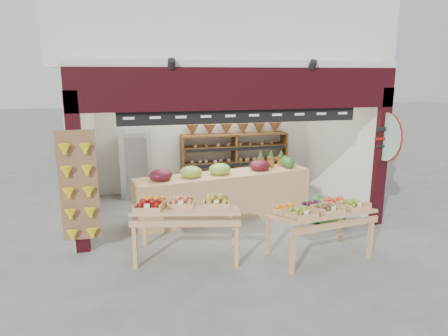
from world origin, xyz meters
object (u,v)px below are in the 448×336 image
display_table_right (320,211)px  watermelon_pile (326,213)px  mid_counter (224,193)px  refrigerator (136,165)px  back_shelving (234,147)px  display_table_left (180,208)px  cardboard_stack (177,200)px

display_table_right → watermelon_pile: (0.84, 1.35, -0.57)m
mid_counter → display_table_right: 2.43m
refrigerator → mid_counter: bearing=-31.3°
back_shelving → display_table_left: bearing=-117.4°
cardboard_stack → back_shelving: bearing=40.6°
cardboard_stack → mid_counter: size_ratio=0.28×
mid_counter → watermelon_pile: bearing=-23.3°
display_table_left → display_table_right: 2.23m
back_shelving → display_table_right: size_ratio=1.64×
back_shelving → refrigerator: size_ratio=1.71×
refrigerator → display_table_left: bearing=-64.1°
watermelon_pile → refrigerator: bearing=143.7°
refrigerator → watermelon_pile: refrigerator is taller
mid_counter → watermelon_pile: mid_counter is taller
refrigerator → watermelon_pile: (3.61, -2.65, -0.59)m
back_shelving → display_table_right: (0.32, -4.12, -0.33)m
display_table_left → watermelon_pile: bearing=14.4°
cardboard_stack → display_table_left: (-0.18, -2.12, 0.55)m
refrigerator → mid_counter: refrigerator is taller
refrigerator → mid_counter: (1.70, -1.83, -0.30)m
cardboard_stack → mid_counter: (0.91, -0.53, 0.25)m
mid_counter → watermelon_pile: (1.90, -0.82, -0.30)m
display_table_left → display_table_right: size_ratio=1.10×
back_shelving → cardboard_stack: (-1.65, -1.42, -0.86)m
back_shelving → mid_counter: (-0.74, -1.95, -0.61)m
refrigerator → display_table_left: size_ratio=0.88×
back_shelving → display_table_left: 3.99m
cardboard_stack → display_table_right: bearing=-53.8°
refrigerator → display_table_right: (2.77, -4.00, -0.02)m
watermelon_pile → display_table_left: bearing=-165.6°
refrigerator → back_shelving: bearing=18.5°
watermelon_pile → display_table_right: bearing=-121.9°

